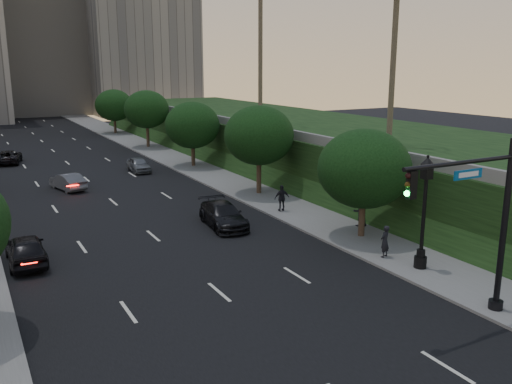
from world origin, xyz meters
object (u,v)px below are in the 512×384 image
pedestrian_b (360,212)px  sedan_near_right (223,215)px  pedestrian_a (385,241)px  traffic_signal_mast (485,228)px  street_lamp (423,218)px  sedan_mid_left (68,181)px  pedestrian_c (282,198)px  sedan_far_left (8,157)px  sedan_near_left (26,249)px  sedan_far_right (139,165)px

pedestrian_b → sedan_near_right: bearing=-12.7°
sedan_near_right → pedestrian_a: pedestrian_a is taller
traffic_signal_mast → street_lamp: 5.17m
sedan_near_right → pedestrian_b: size_ratio=2.78×
pedestrian_b → street_lamp: bearing=93.0°
sedan_mid_left → pedestrian_a: (11.15, -23.98, 0.30)m
pedestrian_c → sedan_far_left: bearing=-53.7°
street_lamp → sedan_near_left: street_lamp is taller
pedestrian_a → sedan_far_right: bearing=-100.6°
street_lamp → pedestrian_b: bearing=74.5°
pedestrian_a → sedan_mid_left: bearing=-83.8°
sedan_near_left → sedan_near_right: size_ratio=0.89×
sedan_far_left → sedan_near_right: bearing=119.4°
pedestrian_a → pedestrian_c: pedestrian_c is taller
sedan_mid_left → sedan_far_right: bearing=-161.9°
traffic_signal_mast → pedestrian_b: traffic_signal_mast is taller
street_lamp → sedan_near_left: bearing=148.6°
traffic_signal_mast → sedan_far_right: bearing=94.6°
sedan_far_right → pedestrian_c: 18.91m
pedestrian_b → sedan_far_left: bearing=-45.4°
pedestrian_a → pedestrian_c: size_ratio=0.94×
pedestrian_c → pedestrian_a: bearing=99.7°
street_lamp → sedan_far_right: bearing=98.6°
street_lamp → sedan_far_right: 30.84m
traffic_signal_mast → sedan_near_right: (-3.40, 15.85, -2.95)m
traffic_signal_mast → sedan_near_right: traffic_signal_mast is taller
traffic_signal_mast → sedan_far_left: size_ratio=1.48×
sedan_near_right → sedan_far_right: 19.34m
sedan_far_right → street_lamp: bearing=-80.0°
traffic_signal_mast → sedan_mid_left: (-9.89, 30.68, -3.00)m
pedestrian_b → pedestrian_c: pedestrian_b is taller
street_lamp → pedestrian_a: (-0.51, 1.95, -1.66)m
street_lamp → sedan_near_left: 19.36m
sedan_far_left → pedestrian_b: 37.87m
street_lamp → sedan_near_right: 12.40m
sedan_far_right → pedestrian_c: (4.15, -18.44, 0.36)m
sedan_mid_left → sedan_far_right: 8.38m
sedan_mid_left → pedestrian_c: bearing=114.5°
sedan_near_right → pedestrian_b: bearing=-24.6°
sedan_near_right → pedestrian_c: pedestrian_c is taller
sedan_near_left → pedestrian_a: pedestrian_a is taller
sedan_far_left → pedestrian_c: pedestrian_c is taller
sedan_far_right → sedan_mid_left: bearing=-146.2°
traffic_signal_mast → pedestrian_a: size_ratio=4.24×
sedan_far_left → traffic_signal_mast: bearing=117.5°
sedan_near_right → sedan_far_left: bearing=114.4°
sedan_mid_left → sedan_far_left: 15.22m
traffic_signal_mast → street_lamp: bearing=69.5°
traffic_signal_mast → sedan_near_left: traffic_signal_mast is taller
sedan_mid_left → pedestrian_c: size_ratio=2.32×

